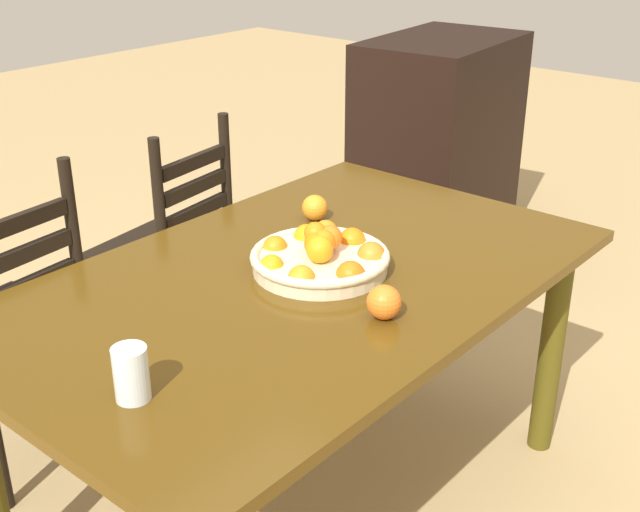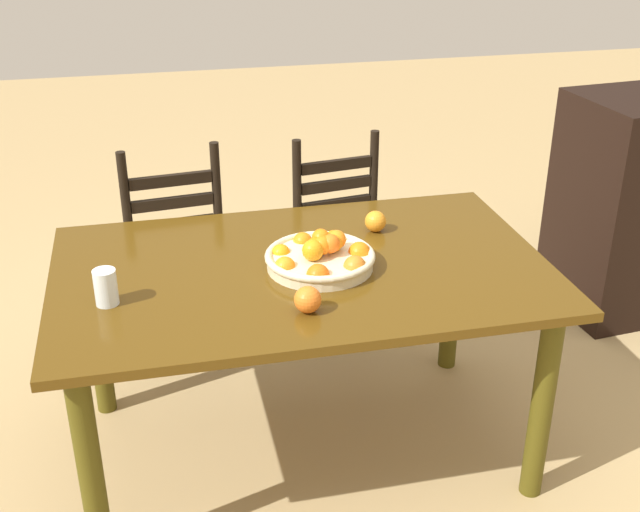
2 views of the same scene
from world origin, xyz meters
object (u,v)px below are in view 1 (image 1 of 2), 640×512
dining_table (299,310)px  drinking_glass (131,374)px  orange_loose_1 (384,302)px  chair_by_cabinet (171,252)px  cabinet (437,149)px  fruit_bowl (321,256)px  orange_loose_0 (315,208)px  chair_near_window (7,329)px

dining_table → drinking_glass: size_ratio=14.44×
dining_table → drinking_glass: bearing=-169.1°
orange_loose_1 → drinking_glass: bearing=162.7°
chair_by_cabinet → cabinet: bearing=167.4°
fruit_bowl → orange_loose_1: (-0.10, -0.27, 0.00)m
cabinet → fruit_bowl: bearing=-161.9°
cabinet → orange_loose_1: (-1.81, -1.01, 0.27)m
fruit_bowl → cabinet: bearing=23.4°
orange_loose_0 → drinking_glass: 0.97m
chair_near_window → orange_loose_1: chair_near_window is taller
chair_near_window → orange_loose_1: 1.17m
orange_loose_1 → chair_by_cabinet: bearing=74.5°
chair_near_window → orange_loose_1: size_ratio=11.89×
chair_by_cabinet → cabinet: cabinet is taller
chair_near_window → cabinet: cabinet is taller
dining_table → orange_loose_1: bearing=-98.1°
fruit_bowl → drinking_glass: bearing=-171.9°
dining_table → drinking_glass: drinking_glass is taller
orange_loose_0 → drinking_glass: (-0.91, -0.33, 0.02)m
dining_table → drinking_glass: 0.63m
chair_near_window → drinking_glass: chair_near_window is taller
dining_table → cabinet: size_ratio=1.58×
chair_by_cabinet → drinking_glass: (-0.87, -0.95, 0.33)m
dining_table → chair_by_cabinet: chair_by_cabinet is taller
chair_near_window → fruit_bowl: chair_near_window is taller
fruit_bowl → chair_by_cabinet: bearing=76.2°
chair_near_window → chair_by_cabinet: size_ratio=1.02×
cabinet → dining_table: bearing=-163.3°
chair_by_cabinet → cabinet: 1.50m
orange_loose_1 → fruit_bowl: bearing=69.4°
orange_loose_0 → chair_near_window: bearing=140.5°
fruit_bowl → drinking_glass: 0.67m
chair_near_window → chair_by_cabinet: chair_near_window is taller
cabinet → drinking_glass: cabinet is taller
chair_by_cabinet → dining_table: bearing=64.0°
dining_table → cabinet: 1.91m
chair_by_cabinet → cabinet: (1.50, -0.12, 0.05)m
chair_by_cabinet → drinking_glass: 1.33m
fruit_bowl → dining_table: bearing=160.2°
chair_by_cabinet → fruit_bowl: bearing=68.1°
chair_near_window → drinking_glass: bearing=70.3°
orange_loose_0 → orange_loose_1: (-0.35, -0.50, 0.00)m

